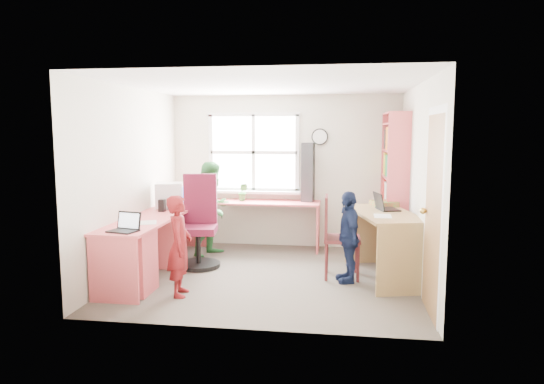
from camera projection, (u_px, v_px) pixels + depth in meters
The scene contains 19 objects.
room at pixel (271, 180), 6.13m from camera, with size 3.64×3.44×2.44m.
l_desk at pixel (162, 243), 6.03m from camera, with size 2.38×2.95×0.75m.
right_desk at pixel (384, 230), 6.06m from camera, with size 0.98×1.56×0.83m.
bookshelf at pixel (394, 189), 7.00m from camera, with size 0.30×1.02×2.10m.
swivel_chair at pixel (199, 227), 6.62m from camera, with size 0.65×0.65×1.25m.
wooden_chair at pixel (336, 233), 6.09m from camera, with size 0.46×0.46×1.04m.
crt_monitor at pixel (170, 195), 6.84m from camera, with size 0.43×0.40×0.36m.
laptop_left at pixel (125, 227), 5.30m from camera, with size 0.35×0.31×0.21m.
laptop_right at pixel (384, 206), 6.20m from camera, with size 0.35×0.39×0.22m.
speaker_a at pixel (162, 206), 6.58m from camera, with size 0.08×0.08×0.17m.
speaker_b at pixel (180, 199), 7.10m from camera, with size 0.13×0.13×0.20m.
cd_tower at pixel (308, 172), 7.48m from camera, with size 0.21×0.19×0.91m.
game_box at pixel (384, 203), 6.56m from camera, with size 0.39×0.39×0.06m.
paper_a at pixel (148, 223), 5.79m from camera, with size 0.27×0.32×0.00m.
paper_b at pixel (383, 216), 5.75m from camera, with size 0.21×0.29×0.00m.
potted_plant at pixel (243, 192), 7.59m from camera, with size 0.15×0.12×0.28m, color #327E33.
person_red at pixel (180, 246), 5.40m from camera, with size 0.41×0.27×1.13m, color maroon.
person_green at pixel (213, 209), 7.17m from camera, with size 0.68×0.53×1.39m, color #317C3A.
person_navy at pixel (348, 237), 5.89m from camera, with size 0.66×0.27×1.12m, color #151F41.
Camera 1 is at (0.88, -5.94, 1.84)m, focal length 32.00 mm.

